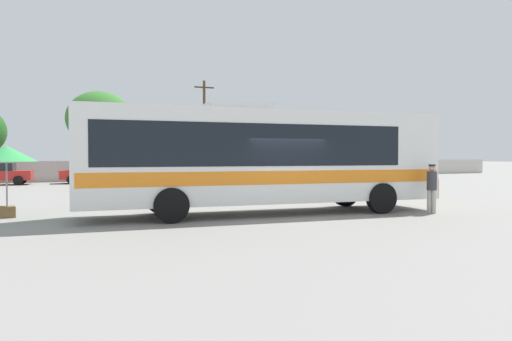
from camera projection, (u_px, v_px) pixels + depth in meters
The scene contains 11 objects.
ground_plane at pixel (190, 193), 24.34m from camera, with size 300.00×300.00×0.00m, color gray.
perimeter_wall at pixel (137, 170), 37.95m from camera, with size 80.00×0.30×1.60m, color beige.
coach_bus_white_orange at pixel (261, 156), 15.64m from camera, with size 12.43×3.79×3.68m.
attendant_by_bus_door at pixel (432, 185), 15.79m from camera, with size 0.46×0.46×1.68m.
vendor_umbrella_near_gate_green at pixel (6, 156), 14.67m from camera, with size 1.84×1.84×2.29m.
parked_car_second_red at pixel (89, 172), 33.77m from camera, with size 4.20×2.00×1.47m.
parked_car_third_black at pixel (171, 171), 35.96m from camera, with size 4.51×2.25×1.52m.
parked_car_rightmost_black at pixel (256, 170), 39.16m from camera, with size 4.18×2.06×1.53m.
utility_pole_near at pixel (204, 127), 42.00m from camera, with size 1.80×0.24×8.78m.
roadside_tree_midleft at pixel (99, 119), 40.95m from camera, with size 5.69×5.69×7.69m.
roadside_tree_midright at pixel (252, 136), 47.36m from camera, with size 4.83×4.83×6.07m.
Camera 1 is at (-7.03, -13.51, 1.95)m, focal length 32.58 mm.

